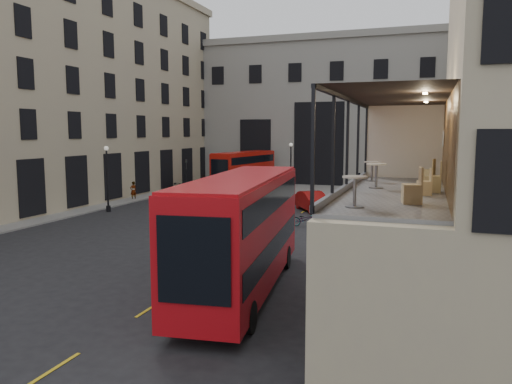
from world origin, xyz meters
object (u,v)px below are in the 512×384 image
(street_lamp_a, at_px, (107,182))
(pedestrian_e, at_px, (133,191))
(car_a, at_px, (189,197))
(pedestrian_c, at_px, (359,182))
(cafe_chair_a, at_px, (412,193))
(cafe_chair_b, at_px, (425,187))
(car_b, at_px, (313,201))
(cafe_table_mid, at_px, (376,172))
(cyclist, at_px, (252,228))
(bicycle, at_px, (305,219))
(cafe_chair_c, at_px, (433,183))
(pedestrian_d, at_px, (406,187))
(traffic_light_far, at_px, (186,173))
(pedestrian_b, at_px, (251,190))
(cafe_chair_d, at_px, (429,175))
(cafe_table_far, at_px, (372,168))
(traffic_light_near, at_px, (275,200))
(street_lamp_b, at_px, (291,171))
(bus_near, at_px, (242,227))
(pedestrian_a, at_px, (204,182))
(cafe_table_near, at_px, (355,187))
(car_c, at_px, (199,188))
(bus_far, at_px, (244,169))

(street_lamp_a, xyz_separation_m, pedestrian_e, (-2.00, 6.76, -1.51))
(car_a, height_order, pedestrian_c, pedestrian_c)
(street_lamp_a, relative_size, cafe_chair_a, 5.62)
(cafe_chair_b, bearing_deg, car_b, 109.67)
(cafe_table_mid, bearing_deg, pedestrian_e, 136.07)
(car_b, bearing_deg, cyclist, -128.94)
(bicycle, xyz_separation_m, pedestrian_e, (-18.58, 7.68, 0.41))
(cafe_chair_a, height_order, cafe_chair_c, cafe_chair_c)
(pedestrian_c, xyz_separation_m, pedestrian_d, (5.11, -3.76, -0.01))
(pedestrian_d, distance_m, cafe_chair_c, 36.30)
(car_b, relative_size, pedestrian_d, 2.52)
(traffic_light_far, bearing_deg, car_a, -61.06)
(bicycle, bearing_deg, pedestrian_b, 20.94)
(cafe_chair_d, bearing_deg, cafe_table_far, -166.06)
(traffic_light_near, distance_m, pedestrian_d, 25.11)
(bicycle, distance_m, cyclist, 5.83)
(street_lamp_b, height_order, bus_near, street_lamp_b)
(pedestrian_c, xyz_separation_m, cafe_chair_c, (7.34, -39.78, 3.92))
(pedestrian_a, bearing_deg, cafe_table_near, -56.78)
(car_a, relative_size, cafe_table_near, 6.27)
(car_a, bearing_deg, cafe_chair_c, -46.99)
(bicycle, relative_size, cafe_chair_c, 1.90)
(street_lamp_a, bearing_deg, car_c, 78.77)
(car_c, xyz_separation_m, cafe_chair_a, (21.71, -32.54, 4.14))
(street_lamp_a, bearing_deg, car_a, 42.45)
(pedestrian_e, xyz_separation_m, cafe_chair_a, (26.09, -27.32, 4.00))
(pedestrian_d, height_order, cafe_table_near, cafe_table_near)
(bus_far, height_order, cyclist, bus_far)
(car_b, distance_m, bicycle, 6.80)
(cafe_chair_a, distance_m, cafe_chair_c, 2.83)
(cafe_chair_c, bearing_deg, pedestrian_c, 100.46)
(cyclist, bearing_deg, traffic_light_far, 51.21)
(pedestrian_e, relative_size, cafe_chair_a, 1.87)
(street_lamp_a, xyz_separation_m, cafe_chair_b, (24.38, -18.62, 2.45))
(car_a, xyz_separation_m, car_c, (-2.62, 7.41, -0.08))
(cafe_table_near, distance_m, cafe_table_far, 6.92)
(bus_far, height_order, car_c, bus_far)
(cyclist, height_order, cafe_table_near, cafe_table_near)
(traffic_light_near, distance_m, bus_far, 26.27)
(traffic_light_near, xyz_separation_m, cafe_chair_c, (8.63, -11.78, 2.47))
(cafe_chair_d, bearing_deg, car_a, 135.91)
(pedestrian_d, xyz_separation_m, cafe_table_far, (0.06, -33.03, 4.13))
(car_a, bearing_deg, cafe_table_mid, -48.91)
(car_c, relative_size, cafe_chair_a, 5.46)
(bus_far, xyz_separation_m, car_c, (-2.76, -5.94, -1.65))
(traffic_light_near, xyz_separation_m, bus_far, (-10.86, 23.92, -0.02))
(car_a, height_order, cafe_chair_d, cafe_chair_d)
(car_b, xyz_separation_m, pedestrian_b, (-7.35, 5.53, 0.01))
(car_c, distance_m, cyclist, 22.16)
(car_c, bearing_deg, cafe_table_near, 141.63)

